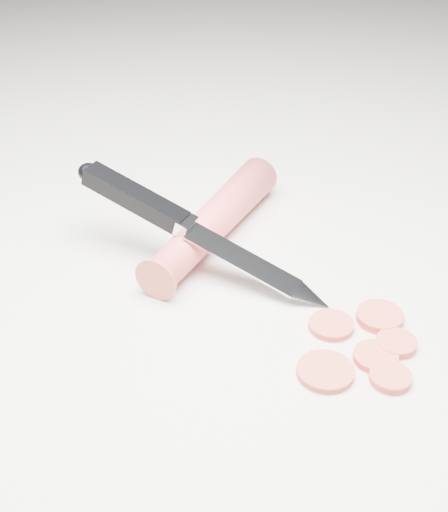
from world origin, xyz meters
TOP-DOWN VIEW (x-y plane):
  - ground at (0.00, 0.00)m, footprint 2.40×2.40m
  - carrot at (-0.01, 0.08)m, footprint 0.19×0.13m
  - carrot_slice_0 at (0.01, -0.07)m, footprint 0.03×0.03m
  - carrot_slice_1 at (0.01, -0.12)m, footprint 0.03×0.03m
  - carrot_slice_2 at (0.04, -0.09)m, footprint 0.04×0.04m
  - carrot_slice_3 at (-0.03, -0.11)m, footprint 0.04×0.04m
  - carrot_slice_4 at (0.01, -0.14)m, footprint 0.03×0.03m
  - carrot_slice_5 at (0.03, -0.12)m, footprint 0.03×0.03m
  - kitchen_knife at (-0.04, 0.05)m, footprint 0.15×0.22m

SIDE VIEW (x-z plane):
  - ground at x=0.00m, z-range 0.00..0.00m
  - carrot_slice_0 at x=0.01m, z-range 0.00..0.01m
  - carrot_slice_3 at x=-0.03m, z-range 0.00..0.01m
  - carrot_slice_1 at x=0.01m, z-range 0.00..0.01m
  - carrot_slice_4 at x=0.01m, z-range 0.00..0.01m
  - carrot_slice_5 at x=0.03m, z-range 0.00..0.01m
  - carrot_slice_2 at x=0.04m, z-range 0.00..0.01m
  - carrot at x=-0.01m, z-range 0.00..0.04m
  - kitchen_knife at x=-0.04m, z-range 0.00..0.08m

